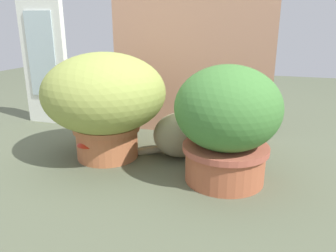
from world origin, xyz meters
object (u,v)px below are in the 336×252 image
at_px(grass_planter, 105,98).
at_px(cat, 184,133).
at_px(leafy_planter, 227,121).
at_px(mushroom_ornament_red, 89,141).

relative_size(grass_planter, cat, 1.44).
distance_m(grass_planter, leafy_planter, 0.58).
height_order(leafy_planter, mushroom_ornament_red, leafy_planter).
height_order(cat, mushroom_ornament_red, cat).
distance_m(grass_planter, mushroom_ornament_red, 0.21).
bearing_deg(cat, mushroom_ornament_red, -153.20).
bearing_deg(mushroom_ornament_red, grass_planter, 67.18).
relative_size(grass_planter, leafy_planter, 1.19).
height_order(leafy_planter, cat, leafy_planter).
height_order(grass_planter, leafy_planter, grass_planter).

